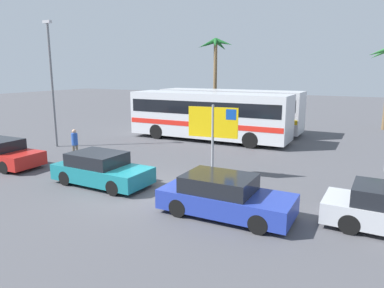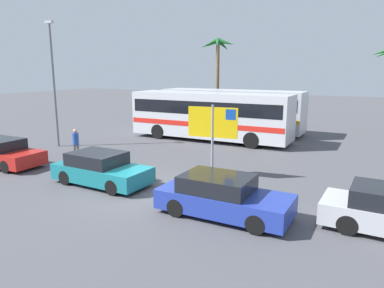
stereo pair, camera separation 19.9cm
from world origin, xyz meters
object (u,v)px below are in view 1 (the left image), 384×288
bus_front_coach (208,114)px  car_red (0,153)px  ferry_sign (214,125)px  car_blue (224,196)px  bus_rear_coach (229,109)px  car_teal (101,169)px  pedestrian_crossing_lot (75,142)px

bus_front_coach → car_red: size_ratio=2.53×
ferry_sign → car_blue: ferry_sign is taller
bus_rear_coach → car_blue: 16.23m
car_blue → car_teal: (-5.71, 0.65, -0.00)m
bus_front_coach → car_blue: size_ratio=2.52×
car_blue → car_teal: size_ratio=1.03×
bus_rear_coach → car_teal: size_ratio=2.60×
ferry_sign → car_blue: bearing=-67.5°
bus_rear_coach → pedestrian_crossing_lot: bearing=-108.6°
bus_rear_coach → pedestrian_crossing_lot: bus_rear_coach is taller
car_teal → pedestrian_crossing_lot: bearing=149.0°
bus_front_coach → car_red: 12.50m
car_blue → car_teal: same height
bus_rear_coach → car_blue: (5.77, -15.12, -1.15)m
car_red → car_teal: bearing=-0.4°
ferry_sign → pedestrian_crossing_lot: size_ratio=1.98×
ferry_sign → bus_front_coach: bearing=110.0°
car_red → ferry_sign: bearing=15.8°
car_red → car_teal: same height
car_teal → bus_front_coach: bearing=92.1°
ferry_sign → pedestrian_crossing_lot: ferry_sign is taller
bus_front_coach → ferry_sign: size_ratio=3.38×
bus_front_coach → pedestrian_crossing_lot: (-3.98, -8.10, -0.83)m
bus_rear_coach → car_red: size_ratio=2.53×
car_red → car_blue: size_ratio=0.99×
bus_front_coach → bus_rear_coach: (0.02, 3.77, 0.00)m
car_teal → pedestrian_crossing_lot: size_ratio=2.56×
bus_front_coach → car_teal: bearing=-89.6°
pedestrian_crossing_lot → car_red: bearing=110.7°
pedestrian_crossing_lot → ferry_sign: bearing=-115.9°
bus_rear_coach → pedestrian_crossing_lot: size_ratio=6.67×
car_blue → pedestrian_crossing_lot: bearing=162.0°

